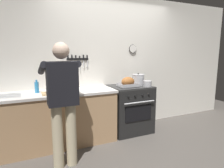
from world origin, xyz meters
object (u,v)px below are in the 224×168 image
at_px(person_cook, 63,97).
at_px(bottle_hot_sauce, 63,85).
at_px(stove, 130,109).
at_px(bottle_wine_red, 54,84).
at_px(bottle_dish_soap, 37,87).
at_px(cutting_board, 54,93).
at_px(saucepan, 147,84).
at_px(stock_pot, 138,80).
at_px(roasting_pan, 128,82).

bearing_deg(person_cook, bottle_hot_sauce, -24.50).
bearing_deg(stove, bottle_wine_red, 178.46).
bearing_deg(bottle_dish_soap, person_cook, -69.29).
distance_m(stove, cutting_board, 1.49).
bearing_deg(bottle_hot_sauce, bottle_wine_red, -143.18).
bearing_deg(bottle_dish_soap, saucepan, -7.25).
bearing_deg(saucepan, person_cook, -164.09).
bearing_deg(saucepan, stove, 145.52).
height_order(cutting_board, bottle_dish_soap, bottle_dish_soap).
height_order(cutting_board, bottle_wine_red, bottle_wine_red).
bearing_deg(bottle_hot_sauce, person_cook, -101.16).
bearing_deg(stove, stock_pot, 10.06).
bearing_deg(roasting_pan, cutting_board, -178.65).
relative_size(roasting_pan, bottle_dish_soap, 1.60).
bearing_deg(cutting_board, saucepan, -2.39).
bearing_deg(saucepan, stock_pot, 107.64).
bearing_deg(stock_pot, roasting_pan, -158.28).
distance_m(saucepan, cutting_board, 1.68).
relative_size(stove, bottle_dish_soap, 4.09).
height_order(stock_pot, bottle_hot_sauce, stock_pot).
relative_size(saucepan, bottle_wine_red, 0.49).
bearing_deg(person_cook, saucepan, -87.43).
bearing_deg(roasting_pan, bottle_dish_soap, 174.76).
relative_size(stock_pot, bottle_hot_sauce, 1.40).
relative_size(saucepan, bottle_dish_soap, 0.71).
height_order(stock_pot, bottle_dish_soap, stock_pot).
xyz_separation_m(bottle_hot_sauce, bottle_wine_red, (-0.17, -0.13, 0.06)).
xyz_separation_m(stock_pot, bottle_dish_soap, (-1.85, 0.03, -0.01)).
relative_size(roasting_pan, stock_pot, 1.49).
relative_size(stock_pot, cutting_board, 0.65).
distance_m(saucepan, bottle_wine_red, 1.67).
bearing_deg(bottle_hot_sauce, stock_pot, -5.23).
bearing_deg(person_cook, stock_pot, -79.85).
xyz_separation_m(person_cook, saucepan, (1.65, 0.47, 0.00)).
bearing_deg(bottle_wine_red, bottle_hot_sauce, 36.82).
xyz_separation_m(saucepan, bottle_dish_soap, (-1.91, 0.24, 0.04)).
height_order(roasting_pan, saucepan, roasting_pan).
xyz_separation_m(cutting_board, bottle_dish_soap, (-0.24, 0.17, 0.08)).
height_order(stove, bottle_dish_soap, bottle_dish_soap).
bearing_deg(cutting_board, bottle_wine_red, 80.66).
bearing_deg(saucepan, bottle_dish_soap, 172.75).
height_order(roasting_pan, cutting_board, roasting_pan).
xyz_separation_m(person_cook, bottle_wine_red, (-0.01, 0.69, 0.08)).
distance_m(stove, stock_pot, 0.59).
bearing_deg(bottle_dish_soap, bottle_hot_sauce, 13.39).
height_order(person_cook, bottle_dish_soap, person_cook).
height_order(stock_pot, cutting_board, stock_pot).
height_order(stove, bottle_hot_sauce, bottle_hot_sauce).
bearing_deg(cutting_board, stock_pot, 5.20).
bearing_deg(roasting_pan, stove, 40.67).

